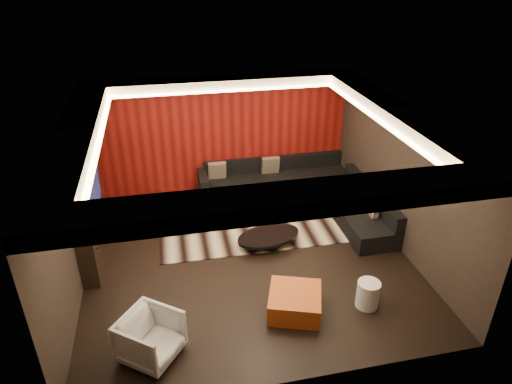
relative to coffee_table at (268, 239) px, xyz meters
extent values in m
cube|color=black|center=(-0.48, -0.27, -0.14)|extent=(6.00, 6.00, 0.02)
cube|color=silver|center=(-0.48, -0.27, 2.68)|extent=(6.00, 6.00, 0.02)
cube|color=black|center=(-0.48, 2.74, 1.27)|extent=(6.00, 0.02, 2.80)
cube|color=black|center=(-3.49, -0.27, 1.27)|extent=(0.02, 6.00, 2.80)
cube|color=black|center=(2.53, -0.27, 1.27)|extent=(0.02, 6.00, 2.80)
cube|color=#6B0C0A|center=(-0.48, 2.70, 1.27)|extent=(5.98, 0.05, 2.78)
cube|color=silver|center=(-0.48, 2.43, 2.56)|extent=(6.00, 0.60, 0.22)
cube|color=silver|center=(-0.48, -2.97, 2.56)|extent=(6.00, 0.60, 0.22)
cube|color=silver|center=(-3.18, -0.27, 2.56)|extent=(0.60, 4.80, 0.22)
cube|color=silver|center=(2.22, -0.27, 2.56)|extent=(0.60, 4.80, 0.22)
cube|color=#FFD899|center=(-0.48, 2.09, 2.47)|extent=(4.80, 0.08, 0.04)
cube|color=#FFD899|center=(-0.48, -2.63, 2.47)|extent=(4.80, 0.08, 0.04)
cube|color=#FFD899|center=(-2.84, -0.27, 2.47)|extent=(0.08, 4.80, 0.04)
cube|color=#FFD899|center=(1.88, -0.27, 2.47)|extent=(0.08, 4.80, 0.04)
cube|color=black|center=(-3.33, 0.33, 0.97)|extent=(0.30, 2.00, 2.20)
cube|color=black|center=(-3.17, 0.33, 1.32)|extent=(0.04, 1.30, 0.80)
cube|color=black|center=(-3.17, 0.33, 0.57)|extent=(0.04, 1.60, 0.04)
cube|color=beige|center=(-0.15, 1.25, -0.12)|extent=(4.03, 3.04, 0.02)
cylinder|color=black|center=(0.00, 0.00, 0.00)|extent=(1.54, 1.54, 0.22)
cylinder|color=black|center=(-1.46, 0.95, 0.07)|extent=(0.41, 0.41, 0.36)
ellipsoid|color=beige|center=(-0.97, 1.36, 0.07)|extent=(0.82, 0.82, 0.37)
cylinder|color=white|center=(1.18, -2.06, 0.11)|extent=(0.44, 0.44, 0.47)
cube|color=#AF5316|center=(-0.03, -1.93, 0.06)|extent=(1.06, 1.06, 0.37)
imported|color=silver|center=(-2.31, -2.40, 0.23)|extent=(1.08, 1.08, 0.71)
cube|color=black|center=(0.77, 2.28, 0.07)|extent=(3.50, 0.90, 0.40)
cube|color=black|center=(0.77, 2.63, 0.45)|extent=(3.50, 0.20, 0.35)
cube|color=black|center=(2.07, 0.53, 0.07)|extent=(0.90, 2.60, 0.40)
cube|color=black|center=(2.42, 0.53, 0.45)|extent=(0.20, 2.60, 0.35)
cube|color=black|center=(-1.03, 2.28, 0.17)|extent=(0.20, 0.90, 0.60)
cube|color=#C9B093|center=(-0.68, 2.39, 0.49)|extent=(0.42, 0.20, 0.44)
cube|color=#C9B093|center=(0.63, 2.41, 0.49)|extent=(0.42, 0.20, 0.44)
cube|color=#C9B093|center=(2.20, 0.04, 0.49)|extent=(0.12, 0.50, 0.50)
camera|label=1|loc=(-1.85, -7.37, 5.11)|focal=32.00mm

